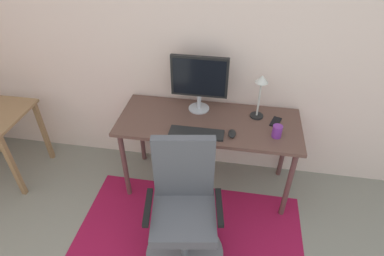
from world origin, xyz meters
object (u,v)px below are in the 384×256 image
Objects in this scene: monitor at (199,79)px; office_chair at (184,219)px; computer_mouse at (232,134)px; coffee_cup at (277,131)px; desk_lamp at (261,89)px; desk at (209,128)px; keyboard at (197,133)px; cell_phone at (276,122)px.

office_chair is at bearing -87.95° from monitor.
coffee_cup is at bearing 7.12° from computer_mouse.
monitor is 0.50m from desk_lamp.
monitor is 4.92× the size of coffee_cup.
desk is 0.22m from keyboard.
computer_mouse reaches higher than keyboard.
coffee_cup reaches higher than keyboard.
desk_lamp is at bearing 177.67° from cell_phone.
cell_phone is at bearing 33.92° from computer_mouse.
desk_lamp is (-0.16, 0.06, 0.27)m from cell_phone.
computer_mouse reaches higher than cell_phone.
keyboard is at bearing -173.39° from coffee_cup.
computer_mouse is (0.20, -0.16, 0.09)m from desk.
computer_mouse is (0.31, -0.33, -0.28)m from monitor.
cell_phone is (0.00, 0.19, -0.05)m from coffee_cup.
office_chair is (-0.08, -0.73, -0.29)m from desk.
desk_lamp is (0.39, 0.13, 0.35)m from desk.
computer_mouse is 0.27× the size of desk_lamp.
computer_mouse reaches higher than desk.
keyboard is at bearing 80.31° from office_chair.
coffee_cup is 0.97m from office_chair.
monitor reaches higher than desk.
desk_lamp reaches higher than keyboard.
monitor is at bearing 82.57° from office_chair.
monitor reaches higher than cell_phone.
monitor is 0.75m from coffee_cup.
desk is 0.54m from desk_lamp.
office_chair is (-0.00, -0.54, -0.37)m from keyboard.
monitor is (-0.11, 0.16, 0.37)m from desk.
coffee_cup reaches higher than computer_mouse.
office_chair is at bearing -109.16° from cell_phone.
computer_mouse is at bearing 54.62° from office_chair.
desk_lamp reaches higher than coffee_cup.
computer_mouse is at bearing -172.88° from coffee_cup.
monitor is 0.48× the size of office_chair.
desk_lamp is (-0.15, 0.25, 0.22)m from coffee_cup.
cell_phone is at bearing -8.07° from monitor.
cell_phone is (0.66, -0.09, -0.29)m from monitor.
cell_phone is at bearing -20.94° from desk_lamp.
cell_phone is (0.35, 0.23, -0.01)m from computer_mouse.
coffee_cup is at bearing -23.48° from monitor.
desk is 1.47× the size of office_chair.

